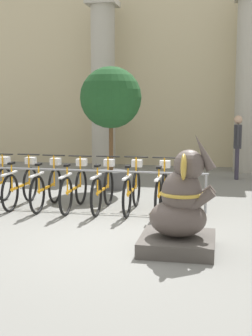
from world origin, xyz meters
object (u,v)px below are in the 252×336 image
object	(u,v)px
elephant_statue	(181,212)
potted_tree	(111,104)
bicycle_4	(103,189)
bicycle_1	(21,185)
bicycle_3	(74,188)
bicycle_5	(132,190)
bicycle_7	(192,192)
bicycle_2	(47,187)
person_pedestrian	(237,141)
bicycle_6	(162,191)

from	to	relation	value
elephant_statue	potted_tree	distance (m)	5.17
elephant_statue	bicycle_4	bearing A→B (deg)	127.35
bicycle_1	bicycle_3	world-z (taller)	same
bicycle_3	bicycle_5	size ratio (longest dim) A/B	1.00
bicycle_7	bicycle_1	bearing A→B (deg)	179.52
elephant_statue	bicycle_3	bearing A→B (deg)	136.16
bicycle_1	bicycle_4	xyz separation A→B (m)	(1.70, -0.02, 0.00)
bicycle_4	elephant_statue	size ratio (longest dim) A/B	1.01
bicycle_2	bicycle_5	size ratio (longest dim) A/B	1.00
bicycle_1	person_pedestrian	xyz separation A→B (m)	(4.35, 4.30, 0.62)
bicycle_2	person_pedestrian	bearing A→B (deg)	49.00
bicycle_3	potted_tree	bearing A→B (deg)	85.56
bicycle_4	bicycle_3	bearing A→B (deg)	-175.68
bicycle_6	bicycle_4	bearing A→B (deg)	-179.64
person_pedestrian	bicycle_1	bearing A→B (deg)	-135.28
elephant_statue	potted_tree	world-z (taller)	potted_tree
bicycle_3	person_pedestrian	bearing A→B (deg)	53.66
bicycle_2	elephant_statue	size ratio (longest dim) A/B	1.01
bicycle_3	bicycle_5	distance (m)	1.14
bicycle_3	bicycle_4	xyz separation A→B (m)	(0.57, 0.04, 0.00)
bicycle_4	bicycle_1	bearing A→B (deg)	179.28
bicycle_3	bicycle_6	distance (m)	1.70
bicycle_2	bicycle_7	distance (m)	2.83
bicycle_2	person_pedestrian	distance (m)	5.79
elephant_statue	bicycle_5	bearing A→B (deg)	116.52
potted_tree	bicycle_3	bearing A→B (deg)	-94.44
elephant_statue	bicycle_7	bearing A→B (deg)	89.37
bicycle_1	bicycle_7	size ratio (longest dim) A/B	1.00
bicycle_1	bicycle_3	distance (m)	1.14
bicycle_3	bicycle_7	distance (m)	2.27
elephant_statue	bicycle_1	bearing A→B (deg)	146.70
bicycle_5	bicycle_1	bearing A→B (deg)	-179.87
bicycle_1	bicycle_2	bearing A→B (deg)	-4.49
bicycle_4	potted_tree	size ratio (longest dim) A/B	0.58
bicycle_4	bicycle_7	world-z (taller)	same
bicycle_6	bicycle_7	size ratio (longest dim) A/B	1.00
bicycle_3	person_pedestrian	distance (m)	5.46
bicycle_4	bicycle_6	xyz separation A→B (m)	(1.13, 0.01, 0.00)
bicycle_3	elephant_statue	bearing A→B (deg)	-43.84
bicycle_2	bicycle_4	distance (m)	1.13
bicycle_6	person_pedestrian	world-z (taller)	person_pedestrian
bicycle_3	bicycle_4	distance (m)	0.57
bicycle_1	bicycle_3	size ratio (longest dim) A/B	1.00
person_pedestrian	potted_tree	distance (m)	3.78
bicycle_2	bicycle_4	world-z (taller)	same
bicycle_2	bicycle_7	size ratio (longest dim) A/B	1.00
bicycle_7	elephant_statue	world-z (taller)	elephant_statue
bicycle_3	bicycle_7	size ratio (longest dim) A/B	1.00
bicycle_2	bicycle_3	size ratio (longest dim) A/B	1.00
bicycle_1	bicycle_5	distance (m)	2.27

